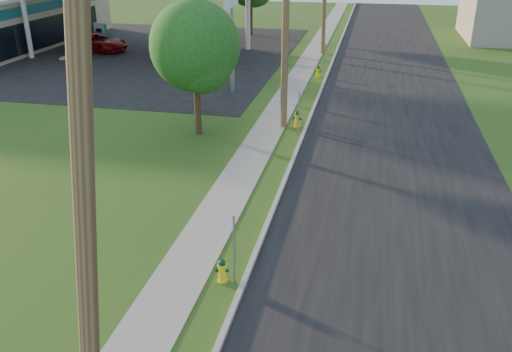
{
  "coord_description": "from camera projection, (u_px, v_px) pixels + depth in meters",
  "views": [
    {
      "loc": [
        3.27,
        -7.26,
        8.35
      ],
      "look_at": [
        0.0,
        8.0,
        1.4
      ],
      "focal_mm": 38.0,
      "sensor_mm": 36.0,
      "label": 1
    }
  ],
  "objects": [
    {
      "name": "utility_pole_near",
      "position": [
        84.0,
        205.0,
        7.77
      ],
      "size": [
        1.4,
        0.32,
        9.48
      ],
      "color": "brown",
      "rests_on": "ground"
    },
    {
      "name": "road",
      "position": [
        396.0,
        201.0,
        18.57
      ],
      "size": [
        8.0,
        120.0,
        0.02
      ],
      "primitive_type": "cube",
      "color": "black",
      "rests_on": "ground"
    },
    {
      "name": "sign_post_mid",
      "position": [
        299.0,
        114.0,
        24.34
      ],
      "size": [
        0.05,
        0.04,
        2.0
      ],
      "primitive_type": "cube",
      "color": "gray",
      "rests_on": "ground"
    },
    {
      "name": "fuel_pump_se",
      "position": [
        207.0,
        42.0,
        42.4
      ],
      "size": [
        1.2,
        3.2,
        1.9
      ],
      "color": "gray",
      "rests_on": "ground"
    },
    {
      "name": "tree_verge",
      "position": [
        197.0,
        50.0,
        23.27
      ],
      "size": [
        3.94,
        3.94,
        5.97
      ],
      "color": "#352415",
      "rests_on": "ground"
    },
    {
      "name": "hydrant_far",
      "position": [
        318.0,
        72.0,
        34.66
      ],
      "size": [
        0.38,
        0.34,
        0.74
      ],
      "color": "#E8CC00",
      "rests_on": "ground"
    },
    {
      "name": "fuel_pump_sw",
      "position": [
        101.0,
        38.0,
        44.13
      ],
      "size": [
        1.2,
        3.2,
        1.9
      ],
      "color": "gray",
      "rests_on": "ground"
    },
    {
      "name": "fuel_pump_nw",
      "position": [
        76.0,
        47.0,
        40.55
      ],
      "size": [
        1.2,
        3.2,
        1.9
      ],
      "color": "gray",
      "rests_on": "ground"
    },
    {
      "name": "curb",
      "position": [
        281.0,
        189.0,
        19.31
      ],
      "size": [
        0.15,
        120.0,
        0.15
      ],
      "primitive_type": "cube",
      "color": "gray",
      "rests_on": "ground"
    },
    {
      "name": "forecourt",
      "position": [
        120.0,
        52.0,
        42.15
      ],
      "size": [
        26.0,
        28.0,
        0.02
      ],
      "primitive_type": "cube",
      "color": "black",
      "rests_on": "ground"
    },
    {
      "name": "sidewalk",
      "position": [
        234.0,
        186.0,
        19.67
      ],
      "size": [
        1.5,
        120.0,
        0.03
      ],
      "primitive_type": "cube",
      "color": "gray",
      "rests_on": "ground"
    },
    {
      "name": "utility_pole_mid",
      "position": [
        286.0,
        20.0,
        23.79
      ],
      "size": [
        1.4,
        0.32,
        9.8
      ],
      "color": "brown",
      "rests_on": "ground"
    },
    {
      "name": "hydrant_mid",
      "position": [
        297.0,
        119.0,
        25.64
      ],
      "size": [
        0.42,
        0.37,
        0.81
      ],
      "color": "yellow",
      "rests_on": "ground"
    },
    {
      "name": "sign_post_far",
      "position": [
        325.0,
        59.0,
        35.24
      ],
      "size": [
        0.05,
        0.04,
        2.0
      ],
      "primitive_type": "cube",
      "color": "gray",
      "rests_on": "ground"
    },
    {
      "name": "hydrant_near",
      "position": [
        222.0,
        270.0,
        14.13
      ],
      "size": [
        0.35,
        0.32,
        0.7
      ],
      "color": "yellow",
      "rests_on": "ground"
    },
    {
      "name": "car_silver",
      "position": [
        188.0,
        45.0,
        41.02
      ],
      "size": [
        4.86,
        2.65,
        1.57
      ],
      "primitive_type": "imported",
      "rotation": [
        0.0,
        0.0,
        1.75
      ],
      "color": "#A6A8AD",
      "rests_on": "ground"
    },
    {
      "name": "car_red",
      "position": [
        98.0,
        42.0,
        42.46
      ],
      "size": [
        5.55,
        3.83,
        1.41
      ],
      "primitive_type": "imported",
      "rotation": [
        0.0,
        0.0,
        1.25
      ],
      "color": "#6F0807",
      "rests_on": "ground"
    },
    {
      "name": "sign_post_near",
      "position": [
        234.0,
        250.0,
        13.8
      ],
      "size": [
        0.05,
        0.04,
        2.0
      ],
      "primitive_type": "cube",
      "color": "gray",
      "rests_on": "ground"
    },
    {
      "name": "fuel_pump_ne",
      "position": [
        191.0,
        52.0,
        38.83
      ],
      "size": [
        1.2,
        3.2,
        1.9
      ],
      "color": "gray",
      "rests_on": "ground"
    }
  ]
}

